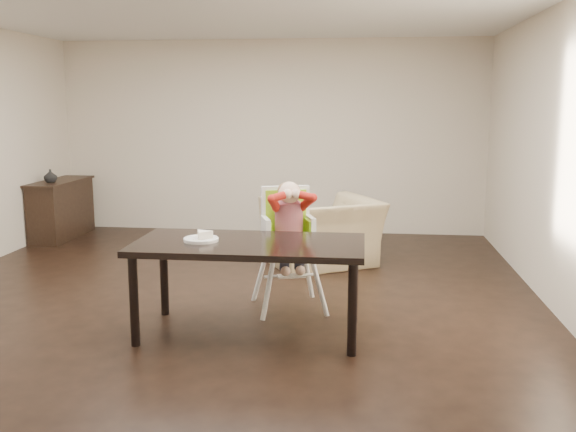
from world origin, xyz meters
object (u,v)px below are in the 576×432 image
object	(u,v)px
sideboard	(61,209)
dining_table	(249,252)
armchair	(322,221)
high_chair	(288,219)

from	to	relation	value
sideboard	dining_table	bearing A→B (deg)	-46.39
armchair	high_chair	bearing A→B (deg)	53.07
high_chair	armchair	xyz separation A→B (m)	(0.20, 1.58, -0.30)
dining_table	armchair	size ratio (longest dim) A/B	1.54
dining_table	armchair	xyz separation A→B (m)	(0.43, 2.27, -0.16)
dining_table	high_chair	distance (m)	0.75
high_chair	sideboard	size ratio (longest dim) A/B	0.91
armchair	sideboard	distance (m)	3.81
sideboard	armchair	bearing A→B (deg)	-16.84
armchair	sideboard	size ratio (longest dim) A/B	0.93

